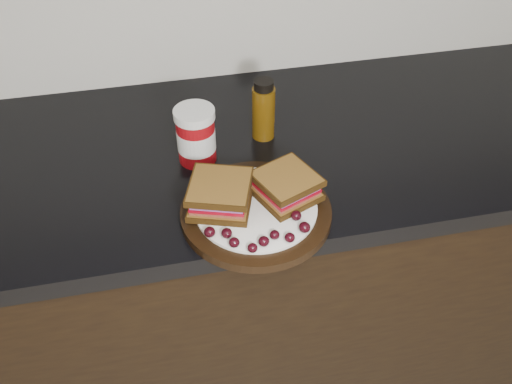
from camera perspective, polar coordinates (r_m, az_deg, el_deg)
base_cabinets at (r=1.55m, az=-3.22°, el=-9.63°), size 3.96×0.58×0.86m
countertop at (r=1.23m, az=-4.00°, el=3.49°), size 3.98×0.60×0.04m
plate at (r=1.06m, az=0.00°, el=-2.05°), size 0.28×0.28×0.02m
sandwich_left at (r=1.04m, az=-3.59°, el=-0.23°), size 0.14×0.14×0.05m
sandwich_right at (r=1.05m, az=3.06°, el=0.59°), size 0.14×0.14×0.05m
grape_0 at (r=0.99m, az=-4.66°, el=-4.01°), size 0.02×0.02×0.02m
grape_1 at (r=0.99m, az=-2.95°, el=-4.14°), size 0.02×0.02×0.02m
grape_2 at (r=0.97m, az=-2.19°, el=-5.06°), size 0.02×0.02×0.02m
grape_3 at (r=0.96m, az=-0.35°, el=-5.61°), size 0.02×0.02×0.02m
grape_4 at (r=0.97m, az=0.78°, el=-4.95°), size 0.02×0.02×0.02m
grape_5 at (r=0.99m, az=1.87°, el=-4.31°), size 0.02×0.02×0.02m
grape_6 at (r=0.98m, az=3.39°, el=-4.57°), size 0.02×0.02×0.02m
grape_7 at (r=1.00m, az=4.88°, el=-3.54°), size 0.02×0.02×0.02m
grape_8 at (r=1.02m, az=4.04°, el=-2.38°), size 0.02×0.02×0.02m
grape_9 at (r=1.04m, az=3.41°, el=-1.44°), size 0.02×0.02×0.02m
grape_10 at (r=1.06m, az=4.78°, el=-0.53°), size 0.02×0.02×0.02m
grape_11 at (r=1.07m, az=2.82°, el=0.09°), size 0.02×0.02×0.01m
grape_12 at (r=1.08m, az=3.05°, el=0.70°), size 0.02×0.02×0.02m
grape_13 at (r=1.09m, az=-3.20°, el=0.85°), size 0.02×0.02×0.01m
grape_14 at (r=1.07m, az=-4.40°, el=-0.13°), size 0.02×0.02×0.02m
grape_15 at (r=1.03m, az=-3.79°, el=-1.65°), size 0.02×0.02×0.02m
grape_16 at (r=1.02m, az=-4.38°, el=-2.28°), size 0.02×0.02×0.01m
grape_17 at (r=1.06m, az=-2.54°, el=-0.20°), size 0.02×0.02×0.02m
grape_18 at (r=1.06m, az=-4.22°, el=-0.45°), size 0.02×0.02×0.02m
grape_19 at (r=1.05m, az=-4.27°, el=-0.92°), size 0.02×0.02×0.02m
condiment_jar at (r=1.16m, az=-6.02°, el=5.65°), size 0.08×0.08×0.12m
oil_bottle at (r=1.22m, az=0.75°, el=8.27°), size 0.05×0.05×0.14m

